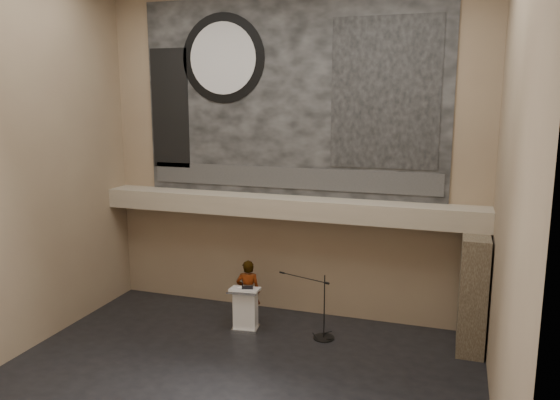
% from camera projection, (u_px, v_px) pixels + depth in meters
% --- Properties ---
extents(floor, '(10.00, 10.00, 0.00)m').
position_uv_depth(floor, '(231.00, 381.00, 11.17)').
color(floor, black).
rests_on(floor, ground).
extents(wall_back, '(10.00, 0.02, 8.50)m').
position_uv_depth(wall_back, '(290.00, 155.00, 14.10)').
color(wall_back, '#816A52').
rests_on(wall_back, floor).
extents(wall_front, '(10.00, 0.02, 8.50)m').
position_uv_depth(wall_front, '(95.00, 221.00, 6.64)').
color(wall_front, '#816A52').
rests_on(wall_front, floor).
extents(wall_left, '(0.02, 8.00, 8.50)m').
position_uv_depth(wall_left, '(17.00, 166.00, 11.90)').
color(wall_left, '#816A52').
rests_on(wall_left, floor).
extents(wall_right, '(0.02, 8.00, 8.50)m').
position_uv_depth(wall_right, '(511.00, 190.00, 8.83)').
color(wall_right, '#816A52').
rests_on(wall_right, floor).
extents(soffit, '(10.00, 0.80, 0.50)m').
position_uv_depth(soffit, '(285.00, 207.00, 13.97)').
color(soffit, gray).
rests_on(soffit, wall_back).
extents(sprinkler_left, '(0.04, 0.04, 0.06)m').
position_uv_depth(sprinkler_left, '(227.00, 214.00, 14.47)').
color(sprinkler_left, '#B2893D').
rests_on(sprinkler_left, soffit).
extents(sprinkler_right, '(0.04, 0.04, 0.06)m').
position_uv_depth(sprinkler_right, '(358.00, 223.00, 13.39)').
color(sprinkler_right, '#B2893D').
rests_on(sprinkler_right, soffit).
extents(banner, '(8.00, 0.05, 5.00)m').
position_uv_depth(banner, '(289.00, 98.00, 13.80)').
color(banner, black).
rests_on(banner, wall_back).
extents(banner_text_strip, '(7.76, 0.02, 0.55)m').
position_uv_depth(banner_text_strip, '(289.00, 178.00, 14.15)').
color(banner_text_strip, '#2F2F2F').
rests_on(banner_text_strip, banner).
extents(banner_clock_rim, '(2.30, 0.02, 2.30)m').
position_uv_depth(banner_clock_rim, '(223.00, 58.00, 14.12)').
color(banner_clock_rim, black).
rests_on(banner_clock_rim, banner).
extents(banner_clock_face, '(1.84, 0.02, 1.84)m').
position_uv_depth(banner_clock_face, '(223.00, 58.00, 14.11)').
color(banner_clock_face, silver).
rests_on(banner_clock_face, banner).
extents(banner_building_print, '(2.60, 0.02, 3.60)m').
position_uv_depth(banner_building_print, '(385.00, 94.00, 13.00)').
color(banner_building_print, black).
rests_on(banner_building_print, banner).
extents(banner_brick_print, '(1.10, 0.02, 3.20)m').
position_uv_depth(banner_brick_print, '(170.00, 109.00, 14.86)').
color(banner_brick_print, black).
rests_on(banner_brick_print, banner).
extents(stone_pier, '(0.60, 1.40, 2.70)m').
position_uv_depth(stone_pier, '(473.00, 292.00, 12.43)').
color(stone_pier, '#413628').
rests_on(stone_pier, floor).
extents(lectern, '(0.77, 0.59, 1.13)m').
position_uv_depth(lectern, '(246.00, 309.00, 13.51)').
color(lectern, silver).
rests_on(lectern, floor).
extents(binder, '(0.34, 0.31, 0.04)m').
position_uv_depth(binder, '(247.00, 288.00, 13.37)').
color(binder, black).
rests_on(binder, lectern).
extents(papers, '(0.27, 0.31, 0.00)m').
position_uv_depth(papers, '(242.00, 288.00, 13.43)').
color(papers, white).
rests_on(papers, lectern).
extents(speaker_person, '(0.68, 0.52, 1.68)m').
position_uv_depth(speaker_person, '(248.00, 292.00, 13.85)').
color(speaker_person, silver).
rests_on(speaker_person, floor).
extents(mic_stand, '(1.51, 0.67, 1.59)m').
position_uv_depth(mic_stand, '(322.00, 328.00, 13.13)').
color(mic_stand, black).
rests_on(mic_stand, floor).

